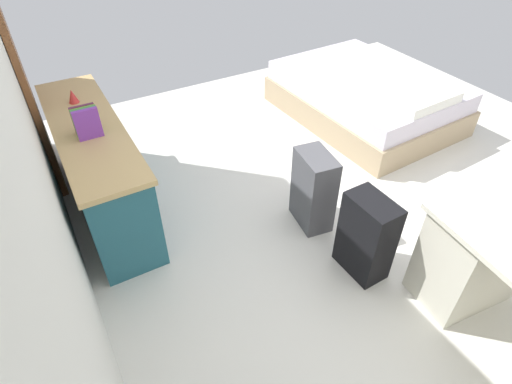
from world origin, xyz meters
The scene contains 9 objects.
ground_plane centered at (0.00, 0.00, 0.00)m, with size 5.86×5.86×0.00m, color silver.
wall_back centered at (0.00, 2.14, 1.40)m, with size 4.86×0.10×2.79m, color silver.
door_wooden centered at (1.88, 2.06, 1.02)m, with size 0.88×0.05×2.04m, color brown.
credenza centered at (1.13, 1.76, 0.39)m, with size 1.80×0.48×0.78m.
bed centered at (1.22, -1.14, 0.24)m, with size 1.96×1.49×0.58m.
suitcase_black centered at (-0.47, 0.35, 0.32)m, with size 0.36×0.22×0.63m, color black.
suitcase_spare_grey centered at (0.12, 0.38, 0.32)m, with size 0.36×0.22×0.64m, color #4C4C51.
book_row centered at (0.98, 1.76, 0.89)m, with size 0.15×0.17×0.22m.
figurine_small centered at (1.54, 1.76, 0.84)m, with size 0.08×0.08×0.11m, color red.
Camera 1 is at (-1.82, 1.99, 2.36)m, focal length 29.13 mm.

